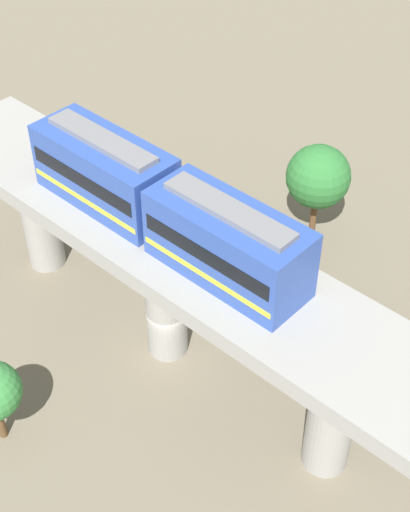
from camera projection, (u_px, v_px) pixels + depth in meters
ground_plane at (168, 347)px, 35.77m from camera, size 120.00×120.00×0.00m
viaduct at (164, 264)px, 32.23m from camera, size 5.20×28.00×7.04m
train at (163, 205)px, 30.05m from camera, size 2.64×13.55×3.24m
parked_car_black at (362, 336)px, 35.29m from camera, size 1.87×4.23×1.76m
parked_car_orange at (242, 268)px, 38.85m from camera, size 2.11×4.32×1.76m
tree_mid_lot at (318, 177)px, 39.45m from camera, size 3.45×3.45×5.69m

